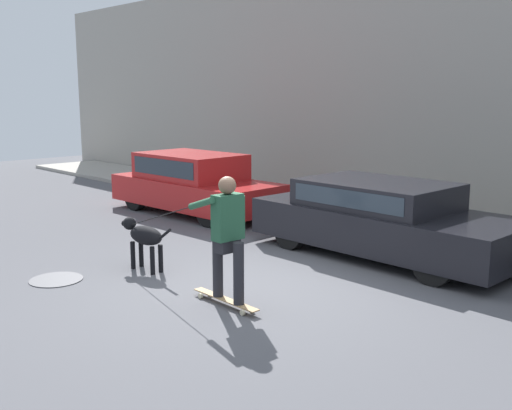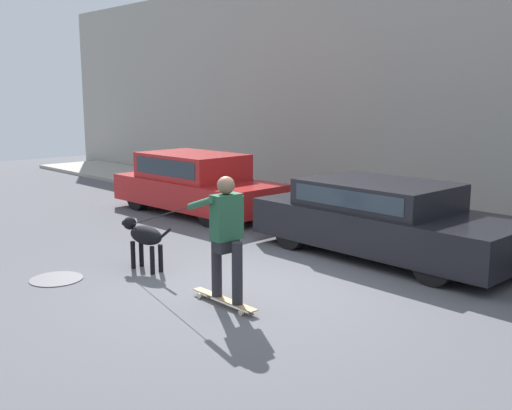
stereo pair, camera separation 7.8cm
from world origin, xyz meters
The scene contains 8 objects.
ground_plane centered at (0.00, 0.00, 0.00)m, with size 36.00×36.00×0.00m, color #545459.
back_wall centered at (0.00, 6.26, 2.77)m, with size 32.00×0.30×5.54m.
sidewalk_curb centered at (0.00, 4.94, 0.05)m, with size 30.00×2.31×0.10m.
parked_car_0 centered at (-4.69, 2.81, 0.64)m, with size 4.11×1.79×1.31m.
parked_car_1 centered at (0.22, 2.81, 0.60)m, with size 4.37×1.83×1.21m.
dog centered at (-1.76, -0.42, 0.51)m, with size 1.09×0.34×0.76m.
skateboarder centered at (0.26, -0.56, 0.93)m, with size 2.90×0.54×1.62m.
manhole_cover centered at (-2.21, -1.61, 0.01)m, with size 0.74×0.74×0.01m.
Camera 1 is at (5.59, -5.20, 2.59)m, focal length 42.00 mm.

